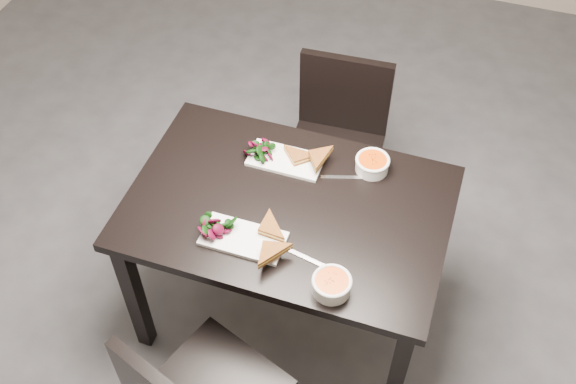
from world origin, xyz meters
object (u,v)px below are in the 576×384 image
object	(u,v)px
table	(288,221)
plate_near	(243,239)
soup_bowl_near	(332,284)
plate_far	(286,160)
soup_bowl_far	(372,163)
chair_far	(338,136)

from	to	relation	value
table	plate_near	world-z (taller)	plate_near
soup_bowl_near	plate_far	bearing A→B (deg)	123.17
table	soup_bowl_near	xyz separation A→B (m)	(0.26, -0.31, 0.13)
plate_near	soup_bowl_far	bearing A→B (deg)	53.76
chair_far	soup_bowl_near	world-z (taller)	chair_far
plate_near	plate_far	distance (m)	0.41
table	soup_bowl_far	world-z (taller)	soup_bowl_far
plate_near	soup_bowl_far	xyz separation A→B (m)	(0.35, 0.48, 0.03)
chair_far	soup_bowl_far	size ratio (longest dim) A/B	6.33
table	plate_far	xyz separation A→B (m)	(-0.08, 0.21, 0.11)
table	plate_far	size ratio (longest dim) A/B	4.12
soup_bowl_near	plate_far	xyz separation A→B (m)	(-0.34, 0.52, -0.03)
plate_near	soup_bowl_far	size ratio (longest dim) A/B	2.23
chair_far	plate_far	world-z (taller)	chair_far
chair_far	soup_bowl_far	xyz separation A→B (m)	(0.24, -0.40, 0.30)
soup_bowl_near	soup_bowl_far	size ratio (longest dim) A/B	1.01
soup_bowl_near	soup_bowl_far	world-z (taller)	same
plate_far	table	bearing A→B (deg)	-68.96
chair_far	table	bearing A→B (deg)	-94.80
table	plate_far	world-z (taller)	plate_far
table	plate_near	distance (m)	0.25
soup_bowl_far	plate_far	bearing A→B (deg)	-168.77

